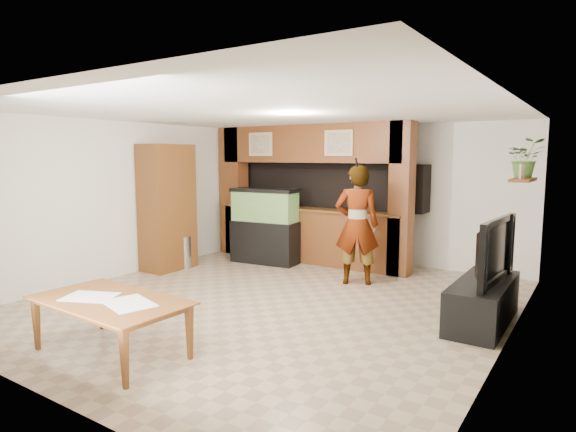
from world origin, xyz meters
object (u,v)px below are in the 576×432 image
Objects in this scene: pantry_cabinet at (167,207)px; person at (357,225)px; television at (485,249)px; dining_table at (108,328)px; aquarium at (265,227)px.

person is (3.27, 0.93, -0.17)m from pantry_cabinet.
dining_table is (-2.97, -3.09, -0.62)m from television.
television is at bearing -22.77° from aquarium.
person reaches higher than aquarium.
person is at bearing -17.30° from aquarium.
aquarium reaches higher than television.
pantry_cabinet is 1.18× the size of person.
aquarium is 4.54m from dining_table.
aquarium is 1.05× the size of television.
person is at bearing 79.23° from dining_table.
dining_table is at bearing 139.95° from television.
aquarium reaches higher than dining_table.
television is at bearing 48.12° from dining_table.
aquarium is (1.16, 1.35, -0.42)m from pantry_cabinet.
dining_table is (-0.89, -3.94, -0.66)m from person.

